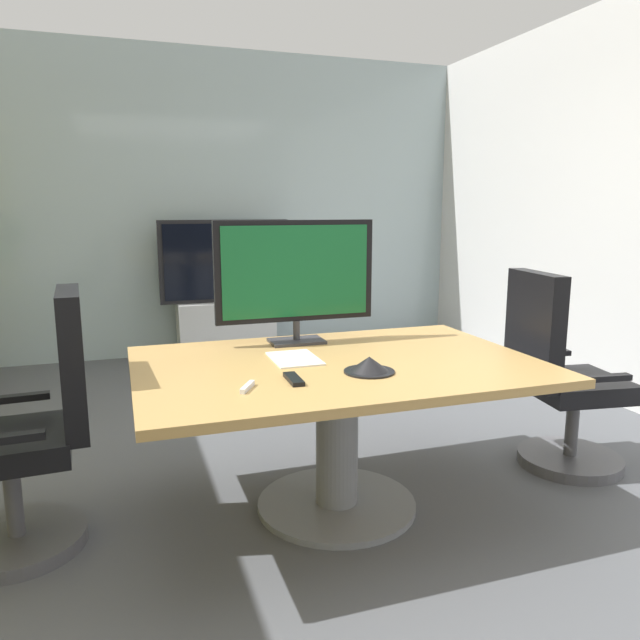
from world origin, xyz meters
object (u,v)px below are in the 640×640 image
(conference_table, at_px, (337,399))
(office_chair_left, at_px, (34,443))
(wall_display_unit, at_px, (226,312))
(office_chair_right, at_px, (559,387))
(conference_phone, at_px, (369,365))
(tv_monitor, at_px, (296,274))
(remote_control, at_px, (294,379))

(conference_table, bearing_deg, office_chair_left, 175.19)
(conference_table, distance_m, wall_display_unit, 3.07)
(conference_table, height_order, office_chair_right, office_chair_right)
(conference_phone, bearing_deg, wall_display_unit, 90.97)
(office_chair_right, xyz_separation_m, tv_monitor, (-1.38, 0.40, 0.63))
(office_chair_right, bearing_deg, conference_table, 100.05)
(office_chair_right, bearing_deg, tv_monitor, 81.92)
(office_chair_right, height_order, conference_phone, office_chair_right)
(office_chair_left, height_order, conference_phone, office_chair_left)
(office_chair_left, bearing_deg, conference_phone, 73.12)
(conference_table, bearing_deg, tv_monitor, 98.61)
(tv_monitor, height_order, wall_display_unit, tv_monitor)
(office_chair_right, bearing_deg, conference_phone, 109.99)
(office_chair_left, bearing_deg, office_chair_right, 85.12)
(tv_monitor, bearing_deg, office_chair_right, -16.09)
(wall_display_unit, height_order, conference_phone, wall_display_unit)
(conference_table, bearing_deg, office_chair_right, 2.04)
(tv_monitor, distance_m, remote_control, 0.80)
(conference_table, distance_m, tv_monitor, 0.70)
(conference_phone, bearing_deg, office_chair_left, 166.61)
(office_chair_right, height_order, remote_control, office_chair_right)
(office_chair_left, xyz_separation_m, tv_monitor, (1.24, 0.33, 0.63))
(office_chair_left, distance_m, conference_phone, 1.44)
(conference_table, relative_size, remote_control, 10.73)
(conference_table, relative_size, wall_display_unit, 1.39)
(remote_control, bearing_deg, conference_table, 42.28)
(conference_table, bearing_deg, wall_display_unit, 89.81)
(office_chair_left, distance_m, remote_control, 1.12)
(conference_table, xyz_separation_m, wall_display_unit, (0.01, 3.06, -0.10))
(office_chair_left, distance_m, office_chair_right, 2.62)
(wall_display_unit, height_order, remote_control, wall_display_unit)
(office_chair_left, distance_m, wall_display_unit, 3.24)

